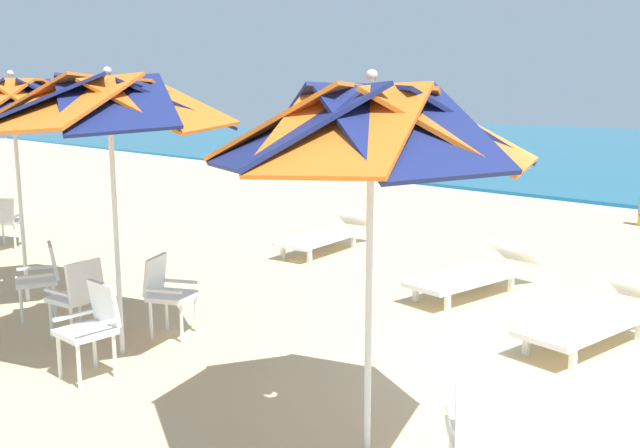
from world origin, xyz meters
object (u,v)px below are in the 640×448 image
object	(u,v)px
sun_lounger_1	(596,317)
sun_lounger_2	(475,273)
plastic_chair_3	(78,294)
beach_umbrella_2	(13,104)
plastic_chair_6	(6,219)
beach_umbrella_0	(371,129)
beach_umbrella_1	(109,105)
plastic_chair_4	(42,276)
plastic_chair_2	(167,290)
plastic_chair_1	(92,324)
sun_lounger_3	(326,234)
plastic_chair_0	(486,432)

from	to	relation	value
sun_lounger_1	sun_lounger_2	size ratio (longest dim) A/B	1.00
plastic_chair_3	beach_umbrella_2	xyz separation A→B (m)	(-1.80, 0.18, 1.95)
plastic_chair_6	sun_lounger_1	size ratio (longest dim) A/B	0.39
beach_umbrella_0	beach_umbrella_1	distance (m)	3.01
beach_umbrella_2	plastic_chair_4	xyz separation A→B (m)	(0.80, -0.13, -1.95)
beach_umbrella_0	plastic_chair_6	size ratio (longest dim) A/B	3.14
beach_umbrella_0	plastic_chair_2	distance (m)	3.65
plastic_chair_1	beach_umbrella_2	distance (m)	3.47
sun_lounger_3	beach_umbrella_2	bearing A→B (deg)	-97.43
plastic_chair_2	plastic_chair_4	world-z (taller)	same
plastic_chair_3	beach_umbrella_2	world-z (taller)	beach_umbrella_2
plastic_chair_4	plastic_chair_3	bearing A→B (deg)	-2.95
beach_umbrella_0	plastic_chair_4	size ratio (longest dim) A/B	3.14
plastic_chair_2	plastic_chair_4	distance (m)	1.69
beach_umbrella_0	sun_lounger_3	world-z (taller)	beach_umbrella_0
beach_umbrella_1	plastic_chair_4	size ratio (longest dim) A/B	3.24
sun_lounger_1	plastic_chair_0	bearing A→B (deg)	-76.64
sun_lounger_2	plastic_chair_6	bearing A→B (deg)	-155.51
plastic_chair_0	plastic_chair_2	world-z (taller)	same
plastic_chair_4	sun_lounger_1	bearing A→B (deg)	37.35
beach_umbrella_1	beach_umbrella_2	xyz separation A→B (m)	(-2.49, 0.08, -0.01)
plastic_chair_1	sun_lounger_3	size ratio (longest dim) A/B	0.39
plastic_chair_4	plastic_chair_6	bearing A→B (deg)	164.30
plastic_chair_2	sun_lounger_2	bearing A→B (deg)	68.83
plastic_chair_1	beach_umbrella_2	size ratio (longest dim) A/B	0.31
beach_umbrella_0	sun_lounger_1	distance (m)	3.94
plastic_chair_4	sun_lounger_3	world-z (taller)	plastic_chair_4
plastic_chair_0	sun_lounger_3	size ratio (longest dim) A/B	0.39
plastic_chair_3	beach_umbrella_0	bearing A→B (deg)	6.35
plastic_chair_6	plastic_chair_3	bearing A→B (deg)	-13.27
plastic_chair_1	sun_lounger_2	distance (m)	4.90
plastic_chair_3	sun_lounger_3	xyz separation A→B (m)	(-1.19, 4.89, -0.22)
plastic_chair_2	plastic_chair_3	xyz separation A→B (m)	(-0.54, -0.73, 0.00)
plastic_chair_3	plastic_chair_6	size ratio (longest dim) A/B	1.00
beach_umbrella_1	sun_lounger_2	size ratio (longest dim) A/B	1.28
plastic_chair_1	sun_lounger_3	distance (m)	5.70
plastic_chair_4	sun_lounger_3	xyz separation A→B (m)	(-0.18, 4.84, -0.22)
plastic_chair_3	plastic_chair_0	bearing A→B (deg)	4.77
sun_lounger_3	plastic_chair_2	bearing A→B (deg)	-67.41
plastic_chair_1	plastic_chair_4	bearing A→B (deg)	168.45
plastic_chair_3	sun_lounger_2	world-z (taller)	plastic_chair_3
beach_umbrella_2	sun_lounger_3	size ratio (longest dim) A/B	1.28
beach_umbrella_2	sun_lounger_3	xyz separation A→B (m)	(0.61, 4.71, -2.16)
sun_lounger_1	sun_lounger_2	world-z (taller)	same
sun_lounger_2	sun_lounger_3	bearing A→B (deg)	171.87
plastic_chair_2	plastic_chair_4	bearing A→B (deg)	-156.19
sun_lounger_3	plastic_chair_3	bearing A→B (deg)	-76.32
beach_umbrella_0	beach_umbrella_2	xyz separation A→B (m)	(-5.48, -0.23, 0.12)
beach_umbrella_1	sun_lounger_3	distance (m)	5.59
sun_lounger_2	beach_umbrella_2	bearing A→B (deg)	-131.58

